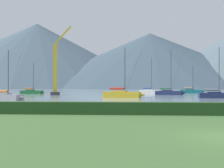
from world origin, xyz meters
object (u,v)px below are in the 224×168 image
at_px(sailboat_slip_4, 150,91).
at_px(sailboat_slip_6, 6,97).
at_px(sailboat_slip_3, 217,95).
at_px(sailboat_slip_2, 191,91).
at_px(sailboat_slip_7, 122,94).
at_px(sailboat_slip_11, 169,92).
at_px(sailboat_slip_0, 32,92).
at_px(dock_crane, 56,72).

height_order(sailboat_slip_4, sailboat_slip_6, sailboat_slip_4).
bearing_deg(sailboat_slip_4, sailboat_slip_3, -54.26).
relative_size(sailboat_slip_2, sailboat_slip_7, 0.85).
distance_m(sailboat_slip_3, sailboat_slip_4, 38.14).
distance_m(sailboat_slip_6, sailboat_slip_11, 43.38).
distance_m(sailboat_slip_2, sailboat_slip_3, 38.91).
bearing_deg(sailboat_slip_0, sailboat_slip_3, -23.27).
distance_m(sailboat_slip_3, sailboat_slip_6, 39.83).
relative_size(sailboat_slip_11, dock_crane, 0.65).
bearing_deg(dock_crane, sailboat_slip_7, -40.17).
bearing_deg(dock_crane, sailboat_slip_4, 37.51).
distance_m(sailboat_slip_3, sailboat_slip_7, 18.86).
bearing_deg(sailboat_slip_11, sailboat_slip_7, -105.78).
relative_size(sailboat_slip_2, sailboat_slip_11, 0.75).
bearing_deg(dock_crane, sailboat_slip_2, 29.44).
distance_m(sailboat_slip_4, sailboat_slip_6, 54.67).
distance_m(sailboat_slip_0, sailboat_slip_6, 37.93).
bearing_deg(sailboat_slip_6, sailboat_slip_0, 120.45).
relative_size(sailboat_slip_7, sailboat_slip_11, 0.88).
height_order(sailboat_slip_3, dock_crane, dock_crane).
relative_size(sailboat_slip_0, sailboat_slip_7, 0.87).
xyz_separation_m(sailboat_slip_3, sailboat_slip_11, (-7.15, 19.14, 0.03)).
relative_size(sailboat_slip_4, sailboat_slip_6, 1.36).
relative_size(sailboat_slip_4, sailboat_slip_7, 1.12).
distance_m(sailboat_slip_2, sailboat_slip_7, 43.09).
distance_m(sailboat_slip_4, dock_crane, 32.93).
xyz_separation_m(sailboat_slip_2, sailboat_slip_11, (-9.44, -19.71, 0.00)).
bearing_deg(sailboat_slip_2, sailboat_slip_0, -158.82).
bearing_deg(sailboat_slip_6, sailboat_slip_3, 33.77).
xyz_separation_m(sailboat_slip_2, sailboat_slip_3, (-2.28, -38.85, -0.03)).
bearing_deg(sailboat_slip_7, sailboat_slip_0, 150.13).
bearing_deg(sailboat_slip_4, sailboat_slip_7, -83.56).
distance_m(sailboat_slip_0, sailboat_slip_11, 40.11).
xyz_separation_m(sailboat_slip_4, sailboat_slip_11, (4.11, -17.30, 0.02)).
relative_size(sailboat_slip_4, dock_crane, 0.64).
bearing_deg(sailboat_slip_3, sailboat_slip_6, -159.88).
bearing_deg(sailboat_slip_0, sailboat_slip_7, -35.71).
bearing_deg(sailboat_slip_0, sailboat_slip_11, -3.95).
xyz_separation_m(sailboat_slip_4, dock_crane, (-25.78, -19.79, 5.31)).
distance_m(sailboat_slip_6, dock_crane, 28.29).
xyz_separation_m(sailboat_slip_2, sailboat_slip_4, (-13.54, -2.40, -0.02)).
bearing_deg(dock_crane, sailboat_slip_6, -92.51).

